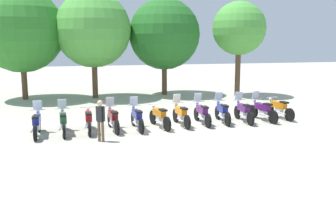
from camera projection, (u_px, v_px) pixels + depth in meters
The scene contains 18 objects.
ground_plane at pixel (171, 126), 16.87m from camera, with size 80.00×80.00×0.00m, color #ADA899.
motorcycle_0 at pixel (37, 123), 15.18m from camera, with size 0.62×2.19×1.37m.
motorcycle_1 at pixel (63, 121), 15.51m from camera, with size 0.62×2.19×1.37m.
motorcycle_2 at pixel (89, 120), 15.82m from camera, with size 0.62×2.19×0.99m.
motorcycle_3 at pixel (113, 119), 16.08m from camera, with size 0.62×2.19×1.37m.
motorcycle_4 at pixel (137, 118), 16.26m from camera, with size 0.62×2.19×1.37m.
motorcycle_5 at pixel (159, 116), 16.61m from camera, with size 0.71×2.16×0.99m.
motorcycle_6 at pixel (181, 114), 17.00m from camera, with size 0.62×2.19×1.37m.
motorcycle_7 at pixel (202, 113), 17.32m from camera, with size 0.62×2.19×1.37m.
motorcycle_8 at pixel (222, 112), 17.63m from camera, with size 0.62×2.19×1.37m.
motorcycle_9 at pixel (243, 111), 17.76m from camera, with size 0.62×2.19×1.37m.
motorcycle_10 at pixel (263, 110), 18.05m from camera, with size 0.63×2.18×1.37m.
motorcycle_11 at pixel (279, 108), 18.57m from camera, with size 0.63×2.18×0.99m.
person_0 at pixel (101, 118), 14.23m from camera, with size 0.37×0.30×1.62m.
tree_0 at pixel (21, 30), 23.71m from camera, with size 5.42×5.42×7.17m.
tree_1 at pixel (93, 30), 24.29m from camera, with size 4.93×4.93×6.96m.
tree_2 at pixel (164, 34), 25.86m from camera, with size 4.93×4.93×6.71m.
tree_3 at pixel (239, 29), 25.25m from camera, with size 3.62×3.62×6.43m.
Camera 1 is at (-3.88, -15.98, 3.90)m, focal length 39.91 mm.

